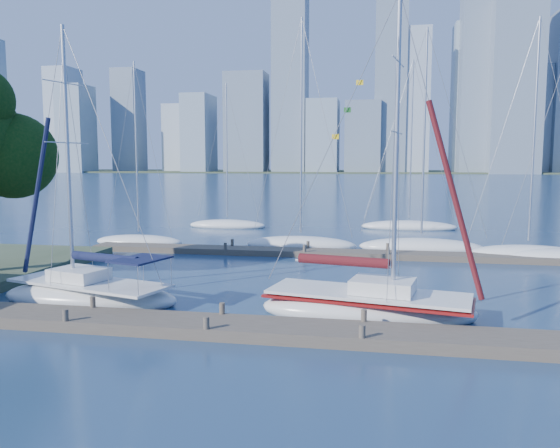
# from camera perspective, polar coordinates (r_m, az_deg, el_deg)

# --- Properties ---
(ground) EXTENTS (700.00, 700.00, 0.00)m
(ground) POSITION_cam_1_polar(r_m,az_deg,el_deg) (19.10, -6.83, -11.18)
(ground) COLOR #162A48
(ground) RESTS_ON ground
(near_dock) EXTENTS (26.00, 2.00, 0.40)m
(near_dock) POSITION_cam_1_polar(r_m,az_deg,el_deg) (19.04, -6.83, -10.61)
(near_dock) COLOR #4B4137
(near_dock) RESTS_ON ground
(far_dock) EXTENTS (30.00, 1.80, 0.36)m
(far_dock) POSITION_cam_1_polar(r_m,az_deg,el_deg) (34.01, 4.43, -3.04)
(far_dock) COLOR #4B4137
(far_dock) RESTS_ON ground
(far_shore) EXTENTS (800.00, 100.00, 1.50)m
(far_shore) POSITION_cam_1_polar(r_m,az_deg,el_deg) (337.47, 9.50, 5.37)
(far_shore) COLOR #38472D
(far_shore) RESTS_ON ground
(sailboat_navy) EXTENTS (7.97, 4.43, 11.76)m
(sailboat_navy) POSITION_cam_1_polar(r_m,az_deg,el_deg) (23.88, -19.34, -5.54)
(sailboat_navy) COLOR silver
(sailboat_navy) RESTS_ON ground
(sailboat_maroon) EXTENTS (8.38, 4.11, 12.22)m
(sailboat_maroon) POSITION_cam_1_polar(r_m,az_deg,el_deg) (20.83, 9.20, -6.98)
(sailboat_maroon) COLOR silver
(sailboat_maroon) RESTS_ON ground
(bg_boat_0) EXTENTS (6.69, 4.32, 12.99)m
(bg_boat_0) POSITION_cam_1_polar(r_m,az_deg,el_deg) (39.91, -14.52, -1.71)
(bg_boat_0) COLOR silver
(bg_boat_0) RESTS_ON ground
(bg_boat_2) EXTENTS (7.88, 4.84, 15.51)m
(bg_boat_2) POSITION_cam_1_polar(r_m,az_deg,el_deg) (37.03, 2.18, -2.06)
(bg_boat_2) COLOR silver
(bg_boat_2) RESTS_ON ground
(bg_boat_3) EXTENTS (8.34, 3.69, 14.62)m
(bg_boat_3) POSITION_cam_1_polar(r_m,az_deg,el_deg) (36.98, 14.52, -2.28)
(bg_boat_3) COLOR silver
(bg_boat_3) RESTS_ON ground
(bg_boat_4) EXTENTS (7.23, 2.98, 14.52)m
(bg_boat_4) POSITION_cam_1_polar(r_m,az_deg,el_deg) (36.21, 24.49, -2.83)
(bg_boat_4) COLOR silver
(bg_boat_4) RESTS_ON ground
(bg_boat_6) EXTENTS (7.25, 4.70, 12.98)m
(bg_boat_6) POSITION_cam_1_polar(r_m,az_deg,el_deg) (48.90, -5.51, -0.06)
(bg_boat_6) COLOR silver
(bg_boat_6) RESTS_ON ground
(bg_boat_7) EXTENTS (8.49, 4.91, 14.78)m
(bg_boat_7) POSITION_cam_1_polar(r_m,az_deg,el_deg) (48.81, 13.33, -0.20)
(bg_boat_7) COLOR silver
(bg_boat_7) RESTS_ON ground
(skyline) EXTENTS (503.19, 51.31, 113.11)m
(skyline) POSITION_cam_1_polar(r_m,az_deg,el_deg) (309.76, 13.84, 12.08)
(skyline) COLOR #8299A8
(skyline) RESTS_ON ground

